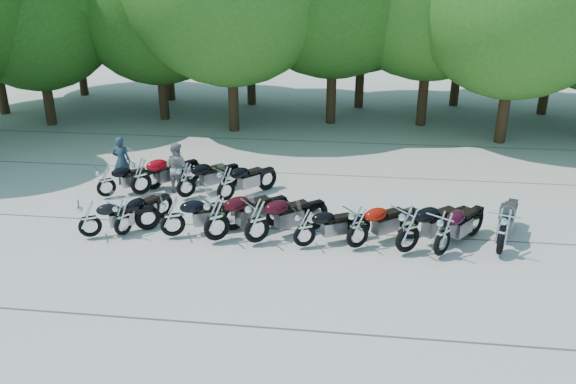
# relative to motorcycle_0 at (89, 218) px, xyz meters

# --- Properties ---
(ground) EXTENTS (90.00, 90.00, 0.00)m
(ground) POSITION_rel_motorcycle_0_xyz_m (5.04, -0.33, -0.58)
(ground) COLOR #9E978F
(ground) RESTS_ON ground
(tree_1) EXTENTS (6.97, 6.97, 8.55)m
(tree_1) POSITION_rel_motorcycle_0_xyz_m (-7.00, 10.90, 4.48)
(tree_1) COLOR #3A2614
(tree_1) RESTS_ON ground
(tree_2) EXTENTS (7.31, 7.31, 8.97)m
(tree_2) POSITION_rel_motorcycle_0_xyz_m (-2.22, 12.51, 4.73)
(tree_2) COLOR #3A2614
(tree_2) RESTS_ON ground
(motorcycle_0) EXTENTS (2.10, 1.54, 1.16)m
(motorcycle_0) POSITION_rel_motorcycle_0_xyz_m (0.00, 0.00, 0.00)
(motorcycle_0) COLOR black
(motorcycle_0) RESTS_ON ground
(motorcycle_1) EXTENTS (1.44, 2.11, 1.15)m
(motorcycle_1) POSITION_rel_motorcycle_0_xyz_m (0.81, 0.23, -0.00)
(motorcycle_1) COLOR black
(motorcycle_1) RESTS_ON ground
(motorcycle_2) EXTENTS (2.32, 1.57, 1.27)m
(motorcycle_2) POSITION_rel_motorcycle_0_xyz_m (2.13, 0.30, 0.05)
(motorcycle_2) COLOR black
(motorcycle_2) RESTS_ON ground
(motorcycle_3) EXTENTS (2.43, 2.26, 1.44)m
(motorcycle_3) POSITION_rel_motorcycle_0_xyz_m (3.33, 0.18, 0.14)
(motorcycle_3) COLOR black
(motorcycle_3) RESTS_ON ground
(motorcycle_4) EXTENTS (2.39, 2.12, 1.39)m
(motorcycle_4) POSITION_rel_motorcycle_0_xyz_m (4.37, 0.19, 0.11)
(motorcycle_4) COLOR black
(motorcycle_4) RESTS_ON ground
(motorcycle_5) EXTENTS (2.13, 1.51, 1.17)m
(motorcycle_5) POSITION_rel_motorcycle_0_xyz_m (5.59, 0.14, 0.01)
(motorcycle_5) COLOR black
(motorcycle_5) RESTS_ON ground
(motorcycle_6) EXTENTS (2.24, 1.94, 1.29)m
(motorcycle_6) POSITION_rel_motorcycle_0_xyz_m (6.90, 0.23, 0.07)
(motorcycle_6) COLOR #981105
(motorcycle_6) RESTS_ON ground
(motorcycle_7) EXTENTS (2.45, 2.18, 1.43)m
(motorcycle_7) POSITION_rel_motorcycle_0_xyz_m (8.12, 0.12, 0.13)
(motorcycle_7) COLOR black
(motorcycle_7) RESTS_ON ground
(motorcycle_8) EXTENTS (1.99, 2.34, 1.34)m
(motorcycle_8) POSITION_rel_motorcycle_0_xyz_m (8.94, 0.07, 0.09)
(motorcycle_8) COLOR #310616
(motorcycle_8) RESTS_ON ground
(motorcycle_9) EXTENTS (1.55, 2.56, 1.38)m
(motorcycle_9) POSITION_rel_motorcycle_0_xyz_m (10.38, 0.32, 0.11)
(motorcycle_9) COLOR black
(motorcycle_9) RESTS_ON ground
(motorcycle_10) EXTENTS (1.99, 1.77, 1.16)m
(motorcycle_10) POSITION_rel_motorcycle_0_xyz_m (-0.76, 2.73, -0.00)
(motorcycle_10) COLOR black
(motorcycle_10) RESTS_ON ground
(motorcycle_11) EXTENTS (2.19, 2.26, 1.36)m
(motorcycle_11) POSITION_rel_motorcycle_0_xyz_m (0.24, 3.03, 0.10)
(motorcycle_11) COLOR #9E050F
(motorcycle_11) RESTS_ON ground
(motorcycle_12) EXTENTS (2.07, 2.14, 1.29)m
(motorcycle_12) POSITION_rel_motorcycle_0_xyz_m (1.69, 2.97, 0.07)
(motorcycle_12) COLOR black
(motorcycle_12) RESTS_ON ground
(motorcycle_13) EXTENTS (1.98, 2.09, 1.25)m
(motorcycle_13) POSITION_rel_motorcycle_0_xyz_m (2.95, 2.87, 0.04)
(motorcycle_13) COLOR black
(motorcycle_13) RESTS_ON ground
(rider_0) EXTENTS (0.60, 0.40, 1.63)m
(rider_0) POSITION_rel_motorcycle_0_xyz_m (-0.73, 3.93, 0.23)
(rider_0) COLOR #1E333E
(rider_0) RESTS_ON ground
(rider_1) EXTENTS (0.93, 0.82, 1.61)m
(rider_1) POSITION_rel_motorcycle_0_xyz_m (1.22, 3.57, 0.22)
(rider_1) COLOR gray
(rider_1) RESTS_ON ground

